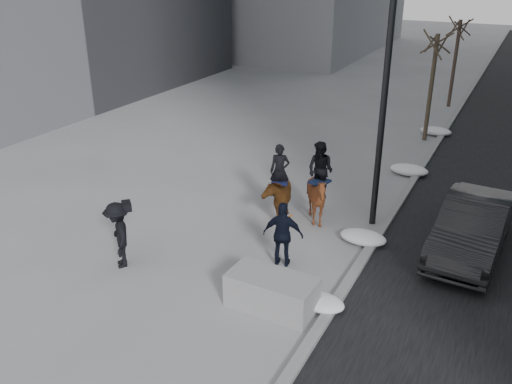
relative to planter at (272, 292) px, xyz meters
The scene contains 12 objects.
ground 2.26m from the planter, 141.00° to the left, with size 120.00×120.00×0.00m, color gray.
curb 11.47m from the planter, 83.63° to the left, with size 0.25×90.00×0.12m, color gray.
planter is the anchor object (origin of this frame).
car_near 5.95m from the planter, 51.89° to the left, with size 1.60×4.58×1.51m, color black.
tree_near 14.19m from the planter, 87.25° to the left, with size 1.20×1.20×4.96m, color #362B20, non-canonical shape.
tree_far 20.53m from the planter, 88.11° to the left, with size 1.20×1.20×4.90m, color #33261E, non-canonical shape.
mounted_left 4.50m from the planter, 113.36° to the left, with size 1.42×1.98×2.33m.
mounted_right 4.54m from the planter, 98.12° to the left, with size 1.59×1.72×2.48m.
feeder 1.93m from the planter, 106.91° to the left, with size 1.10×0.97×1.75m.
camera_crew 4.27m from the planter, behind, with size 1.27×1.26×1.75m.
lamppost 6.97m from the planter, 80.42° to the left, with size 0.25×0.80×9.09m.
snow_piles 8.06m from the planter, 83.07° to the left, with size 1.38×15.30×0.35m.
Camera 1 is at (6.07, -10.72, 7.36)m, focal length 38.00 mm.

